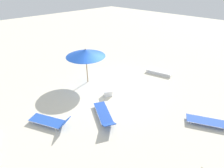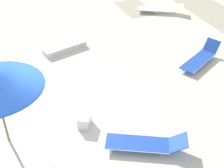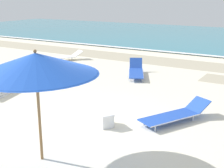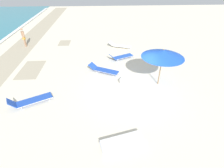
{
  "view_description": "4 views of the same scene",
  "coord_description": "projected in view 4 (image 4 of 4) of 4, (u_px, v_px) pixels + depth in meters",
  "views": [
    {
      "loc": [
        6.9,
        6.71,
        6.02
      ],
      "look_at": [
        0.91,
        0.78,
        1.02
      ],
      "focal_mm": 28.0,
      "sensor_mm": 36.0,
      "label": 1
    },
    {
      "loc": [
        7.59,
        -1.44,
        6.54
      ],
      "look_at": [
        0.5,
        1.38,
        1.05
      ],
      "focal_mm": 50.0,
      "sensor_mm": 36.0,
      "label": 2
    },
    {
      "loc": [
        5.03,
        -6.24,
        3.38
      ],
      "look_at": [
        0.29,
        1.65,
        0.78
      ],
      "focal_mm": 50.0,
      "sensor_mm": 36.0,
      "label": 3
    },
    {
      "loc": [
        -8.67,
        1.71,
        6.2
      ],
      "look_at": [
        -0.25,
        1.19,
        0.67
      ],
      "focal_mm": 28.0,
      "sensor_mm": 36.0,
      "label": 4
    }
  ],
  "objects": [
    {
      "name": "beach_umbrella",
      "position": [
        163.0,
        54.0,
        10.19
      ],
      "size": [
        2.52,
        2.52,
        2.38
      ],
      "color": "olive",
      "rests_on": "ground_plane"
    },
    {
      "name": "ground_plane",
      "position": [
        131.0,
        91.0,
        10.76
      ],
      "size": [
        60.0,
        60.0,
        0.16
      ],
      "color": "beige"
    },
    {
      "name": "sun_lounger_beside_umbrella",
      "position": [
        30.0,
        100.0,
        9.54
      ],
      "size": [
        1.55,
        2.23,
        0.61
      ],
      "rotation": [
        0.0,
        0.0,
        0.48
      ],
      "color": "blue",
      "rests_on": "ground_plane"
    },
    {
      "name": "beachgoer_wading_adult",
      "position": [
        23.0,
        36.0,
        16.3
      ],
      "size": [
        0.45,
        0.27,
        1.76
      ],
      "rotation": [
        0.0,
        0.0,
        3.09
      ],
      "color": "#A37A5B",
      "rests_on": "ground_plane"
    },
    {
      "name": "cooler_box",
      "position": [
        124.0,
        81.0,
        11.29
      ],
      "size": [
        0.61,
        0.56,
        0.37
      ],
      "rotation": [
        0.0,
        0.0,
        5.73
      ],
      "color": "white",
      "rests_on": "ground_plane"
    },
    {
      "name": "sun_lounger_near_water_left",
      "position": [
        120.0,
        46.0,
        16.48
      ],
      "size": [
        1.34,
        2.22,
        0.47
      ],
      "rotation": [
        0.0,
        0.0,
        -0.37
      ],
      "color": "white",
      "rests_on": "ground_plane"
    },
    {
      "name": "lounger_stack",
      "position": [
        122.0,
        142.0,
        7.34
      ],
      "size": [
        1.06,
        1.96,
        0.24
      ],
      "rotation": [
        0.0,
        0.0,
        0.25
      ],
      "color": "white",
      "rests_on": "ground_plane"
    },
    {
      "name": "sun_lounger_under_umbrella",
      "position": [
        103.0,
        70.0,
        12.49
      ],
      "size": [
        1.57,
        2.24,
        0.49
      ],
      "rotation": [
        0.0,
        0.0,
        -0.48
      ],
      "color": "blue",
      "rests_on": "ground_plane"
    },
    {
      "name": "sun_lounger_mid_beach_solo",
      "position": [
        121.0,
        57.0,
        14.36
      ],
      "size": [
        1.45,
        2.16,
        0.59
      ],
      "rotation": [
        0.0,
        0.0,
        0.45
      ],
      "color": "blue",
      "rests_on": "ground_plane"
    }
  ]
}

